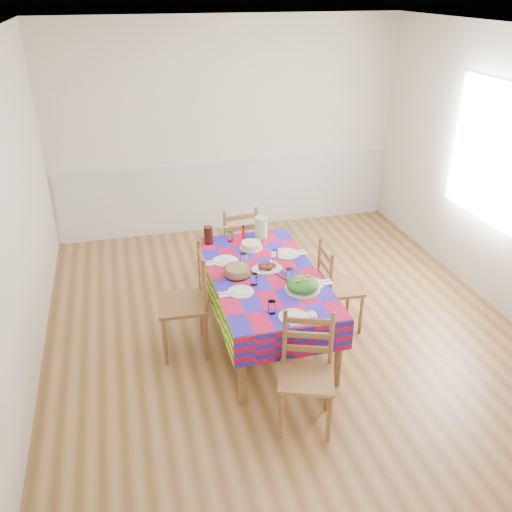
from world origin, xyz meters
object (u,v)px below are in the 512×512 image
Objects in this scene: green_pitcher at (261,227)px; tea_pitcher at (208,235)px; meat_platter at (267,267)px; chair_near at (306,373)px; chair_right at (336,288)px; chair_left at (187,303)px; dining_table at (264,280)px; chair_far at (237,245)px.

green_pitcher reaches higher than tea_pitcher.
chair_near reaches higher than meat_platter.
chair_near is 1.02× the size of chair_right.
tea_pitcher is 0.18× the size of chair_left.
tea_pitcher is at bearing 116.95° from dining_table.
chair_left is 1.42m from chair_right.
chair_left is (-0.88, -0.75, -0.31)m from green_pitcher.
chair_left reaches higher than green_pitcher.
chair_left is at bearing 53.16° from chair_far.
chair_left reaches higher than chair_far.
chair_left reaches higher than chair_right.
chair_left is (-0.71, -0.00, -0.12)m from dining_table.
chair_far is (0.38, 0.39, -0.33)m from tea_pitcher.
dining_table is at bearing -102.84° from green_pitcher.
tea_pitcher is 1.93m from chair_near.
chair_far is at bearing 150.96° from chair_left.
tea_pitcher is (-0.55, -0.01, -0.02)m from green_pitcher.
meat_platter is at bearing 87.39° from chair_far.
tea_pitcher is (-0.38, 0.74, 0.16)m from dining_table.
chair_far is (-0.01, 2.25, 0.00)m from chair_near.
tea_pitcher is 0.20× the size of chair_right.
dining_table is 10.02× the size of tea_pitcher.
dining_table is 1.95× the size of chair_far.
chair_right is (1.09, -0.74, -0.35)m from tea_pitcher.
chair_far is at bearing 92.01° from meat_platter.
green_pitcher is 0.55m from chair_far.
tea_pitcher is at bearing 40.92° from chair_far.
chair_right is at bearing -5.13° from meat_platter.
meat_platter is at bearing 56.92° from dining_table.
chair_near is at bearing -78.20° from tea_pitcher.
chair_far reaches higher than chair_right.
chair_left reaches higher than chair_near.
chair_right is (0.71, 0.00, -0.18)m from dining_table.
chair_right reaches higher than meat_platter.
chair_right is (0.67, -0.06, -0.28)m from meat_platter.
chair_near is (0.39, -1.86, -0.34)m from tea_pitcher.
tea_pitcher is 0.19× the size of chair_far.
green_pitcher reaches higher than meat_platter.
meat_platter is 0.33× the size of chair_right.
green_pitcher is 0.24× the size of chair_near.
green_pitcher reaches higher than dining_table.
dining_table is at bearing 85.21° from chair_far.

